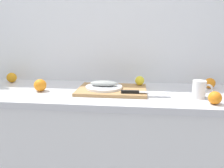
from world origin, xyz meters
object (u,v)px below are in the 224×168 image
fish_fillet (104,83)px  orange_0 (215,98)px  white_plate (104,87)px  coffee_mug_0 (199,89)px  cutting_board (112,90)px  chef_knife (139,92)px  lemon_0 (140,81)px

fish_fillet → orange_0: (0.65, -0.21, -0.02)m
white_plate → coffee_mug_0: (0.59, -0.09, 0.03)m
cutting_board → orange_0: orange_0 is taller
white_plate → orange_0: bearing=-17.9°
chef_knife → fish_fillet: bearing=152.4°
cutting_board → fish_fillet: 0.07m
orange_0 → chef_knife: bearing=166.2°
cutting_board → orange_0: size_ratio=6.28×
fish_fillet → white_plate: bearing=90.0°
orange_0 → coffee_mug_0: bearing=114.5°
chef_knife → orange_0: (0.42, -0.10, 0.01)m
fish_fillet → lemon_0: size_ratio=2.83×
orange_0 → cutting_board: bearing=160.6°
white_plate → lemon_0: bearing=26.3°
cutting_board → orange_0: 0.63m
coffee_mug_0 → orange_0: size_ratio=1.65×
white_plate → fish_fillet: size_ratio=1.33×
fish_fillet → coffee_mug_0: 0.60m
cutting_board → lemon_0: lemon_0 is taller
chef_knife → white_plate: bearing=152.4°
lemon_0 → orange_0: bearing=-38.6°
white_plate → fish_fillet: bearing=-90.0°
coffee_mug_0 → orange_0: coffee_mug_0 is taller
fish_fillet → orange_0: bearing=-17.9°
white_plate → chef_knife: bearing=-24.8°
coffee_mug_0 → chef_knife: bearing=-177.5°
lemon_0 → coffee_mug_0: (0.36, -0.21, 0.00)m
white_plate → fish_fillet: (0.00, -0.00, 0.03)m
cutting_board → white_plate: white_plate is taller
white_plate → lemon_0: (0.24, 0.12, 0.02)m
chef_knife → coffee_mug_0: coffee_mug_0 is taller
fish_fillet → chef_knife: (0.23, -0.11, -0.02)m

